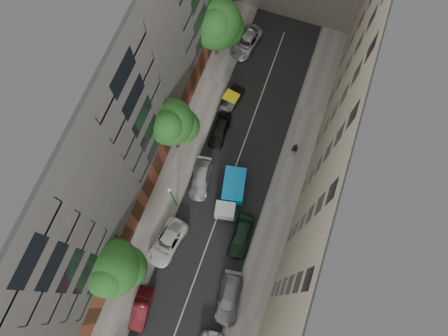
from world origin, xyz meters
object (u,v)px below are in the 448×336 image
at_px(car_left_5, 231,101).
at_px(car_right_2, 241,236).
at_px(tarp_truck, 231,193).
at_px(car_left_1, 141,308).
at_px(car_left_4, 220,130).
at_px(car_left_3, 201,179).
at_px(lamp_post, 172,196).
at_px(car_right_1, 229,298).
at_px(tree_near, 112,269).
at_px(tree_far, 216,25).
at_px(tree_mid, 171,124).
at_px(car_left_2, 167,242).
at_px(car_left_6, 247,42).
at_px(pedestrian, 295,148).

relative_size(car_left_5, car_right_2, 0.89).
bearing_deg(car_left_5, tarp_truck, -61.14).
relative_size(car_left_1, car_left_4, 0.99).
relative_size(car_left_3, lamp_post, 0.78).
xyz_separation_m(car_right_1, tree_near, (-9.90, -1.13, 4.04)).
relative_size(car_left_5, tree_far, 0.50).
distance_m(tree_near, tree_mid, 13.48).
bearing_deg(car_left_1, car_left_3, 80.06).
distance_m(car_left_2, car_left_6, 23.77).
height_order(car_left_3, car_left_5, car_left_3).
distance_m(car_left_4, car_left_6, 11.23).
relative_size(tree_mid, lamp_post, 1.47).
bearing_deg(car_left_3, car_left_5, 80.42).
bearing_deg(car_left_6, car_right_1, -65.37).
distance_m(car_left_2, car_left_4, 12.60).
height_order(tarp_truck, car_left_2, tarp_truck).
bearing_deg(tree_near, car_left_5, 80.11).
bearing_deg(lamp_post, car_right_1, -40.18).
bearing_deg(car_left_4, pedestrian, 2.01).
relative_size(tarp_truck, tree_near, 0.74).
xyz_separation_m(tarp_truck, car_left_5, (-3.40, 9.76, -0.63)).
bearing_deg(car_left_1, car_left_6, 83.42).
bearing_deg(pedestrian, tree_far, -34.51).
xyz_separation_m(car_left_4, tree_far, (-3.50, 8.94, 4.46)).
bearing_deg(tarp_truck, tree_far, 103.45).
xyz_separation_m(car_left_3, tree_far, (-3.50, 14.54, 4.50)).
bearing_deg(car_right_1, car_right_2, 90.03).
bearing_deg(car_left_1, tree_far, 89.03).
relative_size(tarp_truck, car_right_1, 1.09).
height_order(car_left_6, tree_far, tree_far).
distance_m(car_left_1, tree_far, 28.24).
bearing_deg(tarp_truck, car_left_2, -134.34).
xyz_separation_m(car_left_1, car_left_4, (0.77, 18.80, 0.03)).
relative_size(car_left_3, car_left_5, 1.14).
distance_m(car_right_1, tree_mid, 16.62).
height_order(tarp_truck, tree_mid, tree_mid).
xyz_separation_m(car_left_6, lamp_post, (-0.62, -20.00, 3.05)).
distance_m(car_right_2, pedestrian, 10.42).
bearing_deg(tree_near, tree_far, 90.00).
bearing_deg(car_left_4, car_left_3, -91.54).
xyz_separation_m(car_right_2, tree_near, (-9.10, -6.84, 4.01)).
bearing_deg(tree_far, car_right_2, -63.93).
xyz_separation_m(car_left_5, car_right_1, (6.40, -18.98, 0.07)).
relative_size(car_left_2, tree_far, 0.62).
distance_m(car_left_2, lamp_post, 4.89).
bearing_deg(tree_mid, tarp_truck, -24.04).
xyz_separation_m(car_left_1, car_left_2, (-0.03, 6.23, 0.03)).
bearing_deg(tree_far, car_left_2, -82.83).
bearing_deg(car_left_4, lamp_post, -100.58).
distance_m(car_left_4, tree_near, 17.36).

